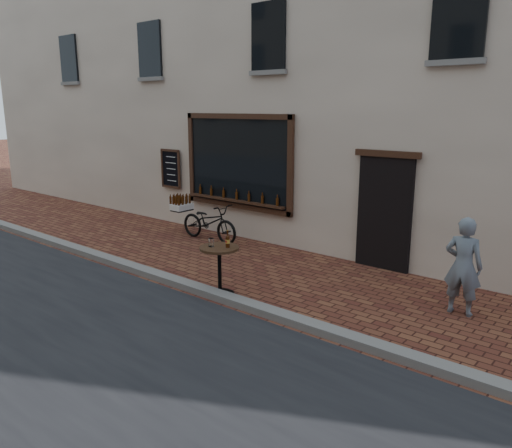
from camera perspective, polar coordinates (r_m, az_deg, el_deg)
The scene contains 6 objects.
ground at distance 8.67m, azimuth -7.90°, elevation -7.97°, with size 90.00×90.00×0.00m, color #4E2219.
kerb at distance 8.78m, azimuth -6.95°, elevation -7.26°, with size 90.00×0.25×0.12m, color slate.
shop_building at distance 13.47m, azimuth 13.67°, elevation 20.90°, with size 28.00×6.20×10.00m.
cargo_bicycle at distance 11.93m, azimuth -5.50°, elevation 0.29°, with size 2.04×0.61×0.97m.
bistro_table at distance 8.40m, azimuth -4.18°, elevation -4.21°, with size 0.66×0.66×1.14m.
pedestrian at distance 8.22m, azimuth 22.60°, elevation -4.47°, with size 0.56×0.37×1.53m, color slate.
Camera 1 is at (6.03, -5.40, 3.12)m, focal length 35.00 mm.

